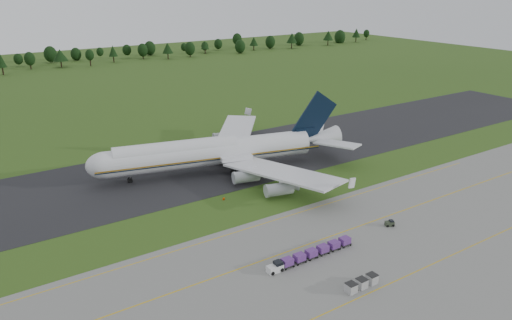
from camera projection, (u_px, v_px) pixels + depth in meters
ground at (263, 200)px, 116.07m from camera, size 600.00×600.00×0.00m
apron at (370, 265)px, 89.45m from camera, size 300.00×52.00×0.06m
taxiway at (206, 165)px, 137.97m from camera, size 300.00×40.00×0.08m
apron_markings at (343, 249)px, 94.93m from camera, size 300.00×30.20×0.01m
tree_line at (42, 59)px, 285.10m from camera, size 530.76×22.83×11.50m
aircraft at (216, 151)px, 131.79m from camera, size 70.35×66.53×19.68m
baggage_train at (310, 254)px, 91.29m from camera, size 19.08×1.73×1.66m
utility_cart at (390, 224)px, 103.61m from camera, size 2.07×1.72×0.99m
uld_row at (362, 283)px, 82.62m from camera, size 6.47×1.67×1.65m
edge_markers at (248, 193)px, 119.50m from camera, size 13.88×0.30×0.60m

